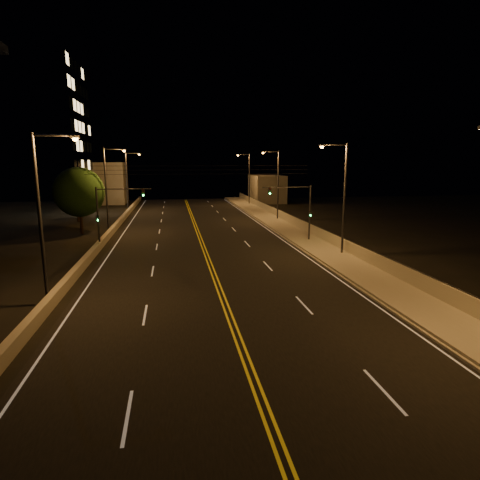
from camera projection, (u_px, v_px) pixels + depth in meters
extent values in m
plane|color=black|center=(273.00, 432.00, 12.34)|extent=(160.00, 160.00, 0.00)
cube|color=black|center=(211.00, 267.00, 31.69)|extent=(18.00, 120.00, 0.02)
cube|color=gray|center=(340.00, 260.00, 33.43)|extent=(3.60, 120.00, 0.30)
cube|color=gray|center=(318.00, 262.00, 33.14)|extent=(0.14, 120.00, 0.15)
cube|color=#9D9783|center=(359.00, 251.00, 33.57)|extent=(0.30, 120.00, 1.00)
cube|color=#9D9783|center=(80.00, 268.00, 30.02)|extent=(0.45, 120.00, 0.73)
cube|color=gray|center=(267.00, 189.00, 82.96)|extent=(6.00, 10.00, 5.48)
cube|color=gray|center=(105.00, 183.00, 79.80)|extent=(8.00, 8.00, 8.12)
cylinder|color=black|center=(359.00, 245.00, 33.47)|extent=(0.06, 120.00, 0.06)
cube|color=silver|center=(98.00, 272.00, 30.29)|extent=(0.12, 116.00, 0.00)
cube|color=silver|center=(315.00, 262.00, 33.09)|extent=(0.12, 116.00, 0.00)
cube|color=gold|center=(209.00, 267.00, 31.67)|extent=(0.12, 116.00, 0.00)
cube|color=gold|center=(213.00, 267.00, 31.71)|extent=(0.12, 116.00, 0.00)
cube|color=silver|center=(127.00, 416.00, 13.05)|extent=(0.12, 3.00, 0.00)
cube|color=silver|center=(145.00, 314.00, 21.76)|extent=(0.12, 3.00, 0.00)
cube|color=silver|center=(153.00, 271.00, 30.47)|extent=(0.12, 3.00, 0.00)
cube|color=silver|center=(157.00, 247.00, 39.18)|extent=(0.12, 3.00, 0.00)
cube|color=silver|center=(159.00, 231.00, 47.90)|extent=(0.12, 3.00, 0.00)
cube|color=silver|center=(161.00, 221.00, 56.61)|extent=(0.12, 3.00, 0.00)
cube|color=silver|center=(163.00, 213.00, 65.32)|extent=(0.12, 3.00, 0.00)
cube|color=silver|center=(164.00, 207.00, 74.03)|extent=(0.12, 3.00, 0.00)
cube|color=silver|center=(164.00, 202.00, 82.74)|extent=(0.12, 3.00, 0.00)
cube|color=silver|center=(383.00, 391.00, 14.52)|extent=(0.12, 3.00, 0.00)
cube|color=silver|center=(304.00, 305.00, 23.23)|extent=(0.12, 3.00, 0.00)
cube|color=silver|center=(268.00, 266.00, 31.94)|extent=(0.12, 3.00, 0.00)
cube|color=silver|center=(247.00, 244.00, 40.65)|extent=(0.12, 3.00, 0.00)
cube|color=silver|center=(234.00, 229.00, 49.36)|extent=(0.12, 3.00, 0.00)
cube|color=silver|center=(224.00, 219.00, 58.07)|extent=(0.12, 3.00, 0.00)
cube|color=silver|center=(217.00, 212.00, 66.79)|extent=(0.12, 3.00, 0.00)
cube|color=silver|center=(212.00, 206.00, 75.50)|extent=(0.12, 3.00, 0.00)
cube|color=silver|center=(208.00, 202.00, 84.21)|extent=(0.12, 3.00, 0.00)
cylinder|color=#2D2D33|center=(344.00, 201.00, 34.56)|extent=(0.20, 0.20, 9.74)
cylinder|color=#2D2D33|center=(335.00, 145.00, 33.48)|extent=(2.20, 0.12, 0.12)
cube|color=#2D2D33|center=(322.00, 145.00, 33.32)|extent=(0.50, 0.25, 0.14)
sphere|color=#FF9E2D|center=(322.00, 147.00, 33.34)|extent=(0.28, 0.28, 0.28)
cylinder|color=#2D2D33|center=(278.00, 186.00, 56.04)|extent=(0.20, 0.20, 9.74)
cylinder|color=#2D2D33|center=(271.00, 152.00, 54.96)|extent=(2.20, 0.12, 0.12)
cube|color=#2D2D33|center=(263.00, 152.00, 54.80)|extent=(0.50, 0.25, 0.14)
sphere|color=#FF9E2D|center=(263.00, 153.00, 54.81)|extent=(0.28, 0.28, 0.28)
cylinder|color=#2D2D33|center=(249.00, 180.00, 76.74)|extent=(0.20, 0.20, 9.74)
cylinder|color=#2D2D33|center=(244.00, 154.00, 75.66)|extent=(2.20, 0.12, 0.12)
cube|color=#2D2D33|center=(238.00, 155.00, 75.49)|extent=(0.50, 0.25, 0.14)
sphere|color=#FF9E2D|center=(238.00, 155.00, 75.51)|extent=(0.28, 0.28, 0.28)
cylinder|color=#2D2D33|center=(40.00, 222.00, 22.48)|extent=(0.20, 0.20, 9.74)
cylinder|color=#2D2D33|center=(54.00, 135.00, 21.76)|extent=(2.20, 0.12, 0.12)
cube|color=#2D2D33|center=(75.00, 137.00, 21.95)|extent=(0.50, 0.25, 0.14)
sphere|color=#FF9E2D|center=(75.00, 139.00, 21.97)|extent=(0.28, 0.28, 0.28)
cylinder|color=#2D2D33|center=(106.00, 192.00, 45.26)|extent=(0.20, 0.20, 9.74)
cylinder|color=#2D2D33|center=(114.00, 149.00, 44.54)|extent=(2.20, 0.12, 0.12)
cube|color=#2D2D33|center=(124.00, 150.00, 44.73)|extent=(0.50, 0.25, 0.14)
sphere|color=#FF9E2D|center=(124.00, 151.00, 44.75)|extent=(0.28, 0.28, 0.28)
cylinder|color=#2D2D33|center=(127.00, 182.00, 66.21)|extent=(0.20, 0.20, 9.74)
cylinder|color=#2D2D33|center=(132.00, 153.00, 65.49)|extent=(2.20, 0.12, 0.12)
cube|color=#2D2D33|center=(139.00, 154.00, 65.68)|extent=(0.50, 0.25, 0.14)
sphere|color=#FF9E2D|center=(139.00, 154.00, 65.70)|extent=(0.28, 0.28, 0.28)
cylinder|color=#2D2D33|center=(310.00, 214.00, 41.04)|extent=(0.18, 0.18, 5.89)
cylinder|color=#2D2D33|center=(287.00, 187.00, 40.11)|extent=(5.00, 0.10, 0.10)
cube|color=black|center=(270.00, 191.00, 39.89)|extent=(0.28, 0.18, 0.80)
sphere|color=#19FF4C|center=(270.00, 194.00, 39.83)|extent=(0.14, 0.14, 0.14)
cube|color=black|center=(310.00, 214.00, 40.88)|extent=(0.22, 0.14, 0.55)
cylinder|color=#2D2D33|center=(98.00, 219.00, 37.65)|extent=(0.18, 0.18, 5.89)
cylinder|color=#2D2D33|center=(124.00, 189.00, 37.53)|extent=(5.00, 0.10, 0.10)
cube|color=black|center=(143.00, 192.00, 37.88)|extent=(0.28, 0.18, 0.80)
sphere|color=#19FF4C|center=(143.00, 195.00, 37.82)|extent=(0.14, 0.14, 0.14)
cube|color=black|center=(98.00, 218.00, 37.49)|extent=(0.22, 0.14, 0.55)
cylinder|color=black|center=(201.00, 174.00, 39.55)|extent=(22.00, 0.03, 0.03)
cylinder|color=black|center=(201.00, 170.00, 39.48)|extent=(22.00, 0.03, 0.03)
cylinder|color=black|center=(201.00, 166.00, 39.40)|extent=(22.00, 0.03, 0.03)
cylinder|color=black|center=(81.00, 222.00, 46.13)|extent=(0.36, 0.36, 2.67)
sphere|color=black|center=(79.00, 192.00, 45.47)|extent=(5.63, 5.63, 5.63)
cylinder|color=black|center=(78.00, 214.00, 55.79)|extent=(0.36, 0.36, 2.20)
sphere|color=black|center=(77.00, 193.00, 55.24)|extent=(4.65, 4.65, 4.65)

